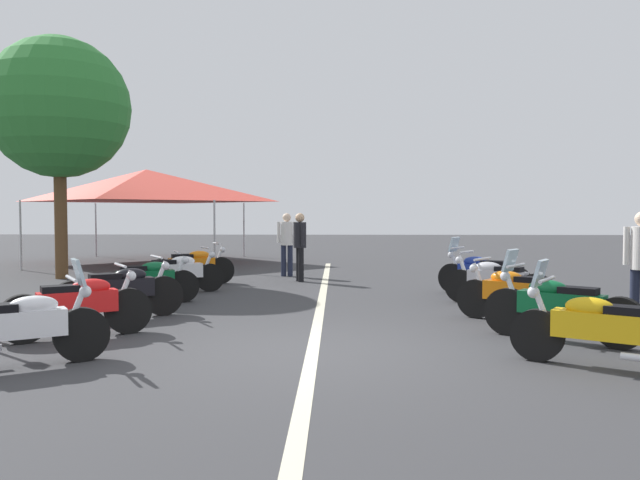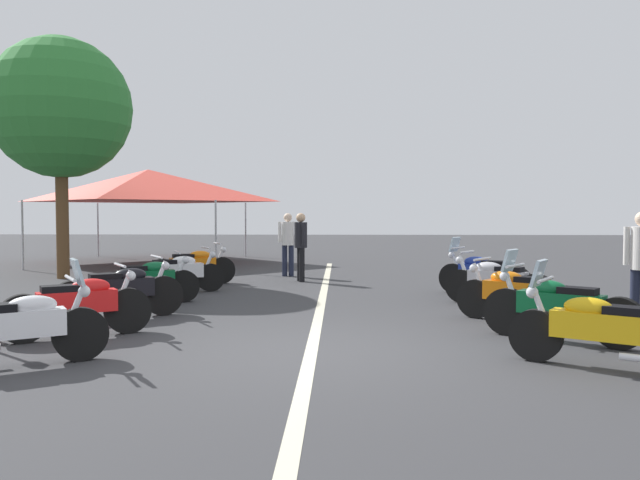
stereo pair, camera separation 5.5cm
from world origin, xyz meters
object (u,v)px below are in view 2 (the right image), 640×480
Objects in this scene: event_tent at (148,186)px; motorcycle_left_row_3 at (147,280)px; motorcycle_right_row_3 at (496,281)px; bystander_0 at (301,241)px; motorcycle_right_row_2 at (516,294)px; motorcycle_right_row_1 at (558,307)px; motorcycle_left_row_1 at (79,305)px; motorcycle_left_row_5 at (193,266)px; motorcycle_right_row_0 at (602,329)px; motorcycle_left_row_0 at (18,327)px; motorcycle_left_row_4 at (176,272)px; bystander_1 at (288,239)px; motorcycle_left_row_2 at (120,290)px; roadside_tree_0 at (60,109)px; motorcycle_right_row_4 at (483,273)px.

motorcycle_left_row_3 is at bearing -163.00° from event_tent.
motorcycle_right_row_3 is 5.55m from bystander_0.
event_tent reaches higher than motorcycle_right_row_2.
motorcycle_right_row_1 is at bearing 132.88° from motorcycle_right_row_2.
motorcycle_left_row_1 is 0.93× the size of motorcycle_left_row_5.
motorcycle_right_row_0 reaches higher than motorcycle_left_row_5.
motorcycle_right_row_2 is 14.93m from event_tent.
motorcycle_right_row_0 is 4.73m from motorcycle_right_row_3.
motorcycle_left_row_5 is (7.97, -0.09, -0.00)m from motorcycle_left_row_0.
motorcycle_left_row_4 is 7.13m from motorcycle_right_row_2.
motorcycle_right_row_2 is 1.00× the size of bystander_1.
motorcycle_right_row_2 is at bearing -47.04° from motorcycle_right_row_1.
event_tent is at bearing -13.83° from motorcycle_right_row_2.
motorcycle_left_row_0 is 1.04× the size of motorcycle_right_row_2.
motorcycle_left_row_1 is 6.54m from motorcycle_right_row_2.
motorcycle_left_row_3 is (1.64, 0.07, -0.01)m from motorcycle_left_row_2.
motorcycle_left_row_5 is 7.97m from motorcycle_right_row_2.
motorcycle_right_row_0 is 1.49m from motorcycle_right_row_1.
bystander_1 is (6.97, 4.19, 0.55)m from motorcycle_right_row_2.
motorcycle_left_row_3 is 1.12× the size of motorcycle_right_row_2.
motorcycle_right_row_1 is at bearing -70.18° from motorcycle_left_row_5.
motorcycle_right_row_1 is (1.62, -6.53, 0.01)m from motorcycle_left_row_0.
motorcycle_left_row_2 is 6.70m from motorcycle_right_row_3.
bystander_0 reaches higher than bystander_1.
roadside_tree_0 is (6.24, 10.05, 3.97)m from motorcycle_right_row_2.
motorcycle_left_row_2 is 3.21m from motorcycle_left_row_4.
bystander_0 is (7.11, -2.63, 0.55)m from motorcycle_left_row_1.
bystander_0 is (2.45, 3.97, 0.54)m from motorcycle_right_row_4.
motorcycle_left_row_2 is at bearing 60.66° from motorcycle_right_row_4.
motorcycle_left_row_2 is 7.19m from bystander_1.
motorcycle_right_row_2 is 0.26× the size of event_tent.
motorcycle_left_row_5 is (3.11, -0.15, 0.01)m from motorcycle_left_row_3.
motorcycle_left_row_2 is 0.30× the size of roadside_tree_0.
bystander_1 is (10.05, -2.18, 0.54)m from motorcycle_left_row_0.
motorcycle_right_row_0 is at bearing -132.07° from roadside_tree_0.
motorcycle_right_row_0 is 2.95m from motorcycle_right_row_2.
motorcycle_left_row_3 is at bearing 34.94° from motorcycle_right_row_3.
motorcycle_right_row_3 reaches higher than motorcycle_right_row_2.
motorcycle_right_row_0 is at bearing -57.38° from motorcycle_left_row_2.
motorcycle_left_row_4 is 0.31× the size of event_tent.
motorcycle_right_row_3 is 1.46m from motorcycle_right_row_4.
motorcycle_right_row_1 is 1.05× the size of bystander_1.
motorcycle_right_row_4 is at bearing -57.90° from motorcycle_right_row_3.
event_tent is (12.82, 2.98, 2.19)m from motorcycle_left_row_1.
motorcycle_right_row_3 is (3.24, 0.02, -0.02)m from motorcycle_right_row_1.
motorcycle_right_row_1 is 1.05× the size of motorcycle_right_row_2.
motorcycle_left_row_3 is 7.34m from motorcycle_right_row_1.
motorcycle_right_row_0 is 1.08× the size of bystander_0.
motorcycle_left_row_2 is 0.97× the size of motorcycle_left_row_5.
motorcycle_left_row_1 reaches higher than motorcycle_right_row_2.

